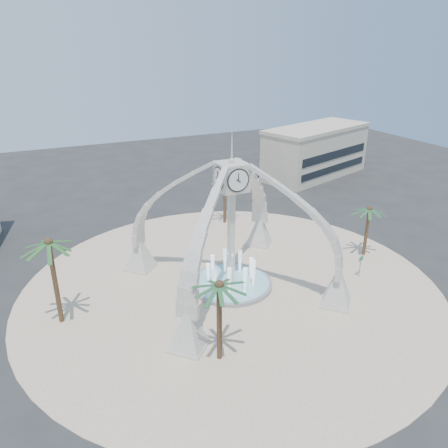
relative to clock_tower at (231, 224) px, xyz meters
name	(u,v)px	position (x,y,z in m)	size (l,w,h in m)	color
ground	(231,286)	(0.00, 0.00, -6.49)	(140.00, 140.00, 0.00)	#282828
plaza	(231,285)	(0.00, 0.00, -6.46)	(40.00, 40.00, 0.06)	beige
clock_tower	(231,224)	(0.00, 0.00, 0.00)	(17.94, 17.94, 16.30)	silver
fountain	(231,283)	(0.00, 0.00, -6.20)	(8.00, 8.00, 3.62)	#949497
building_ne	(316,151)	(30.00, 28.00, -2.18)	(21.87, 14.17, 8.60)	#BBB092
palm_east	(370,209)	(16.28, -0.33, -1.04)	(4.03, 4.03, 6.26)	brown
palm_west	(49,244)	(-15.63, 0.76, 0.85)	(5.57, 5.57, 8.27)	brown
palm_north	(225,176)	(6.26, 14.77, -0.10)	(5.07, 5.07, 7.26)	brown
palm_south	(219,286)	(-5.40, -9.15, -0.21)	(5.03, 5.03, 7.17)	brown
street_sign	(361,261)	(12.42, -4.00, -4.70)	(0.86, 0.36, 2.51)	slate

